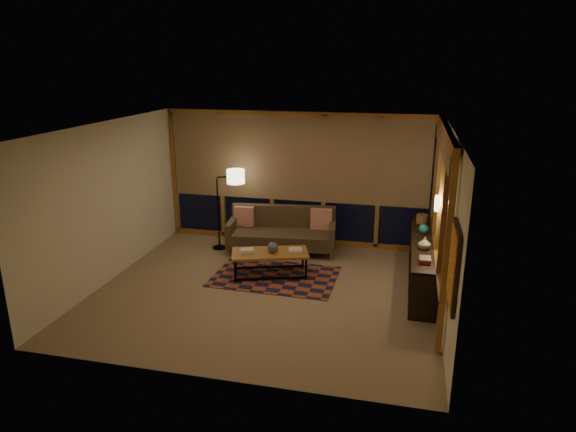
% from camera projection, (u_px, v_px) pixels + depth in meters
% --- Properties ---
extents(floor, '(5.50, 5.00, 0.01)m').
position_uv_depth(floor, '(266.00, 291.00, 8.49)').
color(floor, '#8C6E4B').
rests_on(floor, ground).
extents(ceiling, '(5.50, 5.00, 0.01)m').
position_uv_depth(ceiling, '(264.00, 127.00, 7.70)').
color(ceiling, white).
rests_on(ceiling, walls).
extents(walls, '(5.51, 5.01, 2.70)m').
position_uv_depth(walls, '(265.00, 213.00, 8.10)').
color(walls, beige).
rests_on(walls, floor).
extents(window_wall_back, '(5.30, 0.16, 2.60)m').
position_uv_depth(window_wall_back, '(298.00, 179.00, 10.36)').
color(window_wall_back, '#965E2C').
rests_on(window_wall_back, walls).
extents(window_wall_right, '(0.16, 3.70, 2.60)m').
position_uv_depth(window_wall_right, '(439.00, 213.00, 8.07)').
color(window_wall_right, '#965E2C').
rests_on(window_wall_right, walls).
extents(wall_art, '(0.06, 0.74, 0.94)m').
position_uv_depth(wall_art, '(453.00, 266.00, 5.75)').
color(wall_art, red).
rests_on(wall_art, walls).
extents(wall_sconce, '(0.12, 0.18, 0.22)m').
position_uv_depth(wall_sconce, '(437.00, 203.00, 7.88)').
color(wall_sconce, '#FFECBD').
rests_on(wall_sconce, walls).
extents(sofa, '(2.17, 1.08, 0.85)m').
position_uv_depth(sofa, '(282.00, 231.00, 10.10)').
color(sofa, '#453521').
rests_on(sofa, floor).
extents(pillow_left, '(0.41, 0.14, 0.40)m').
position_uv_depth(pillow_left, '(244.00, 217.00, 10.32)').
color(pillow_left, '#BC3109').
rests_on(pillow_left, sofa).
extents(pillow_right, '(0.42, 0.16, 0.42)m').
position_uv_depth(pillow_right, '(321.00, 220.00, 10.13)').
color(pillow_right, '#BC3109').
rests_on(pillow_right, sofa).
extents(area_rug, '(2.17, 1.47, 0.01)m').
position_uv_depth(area_rug, '(275.00, 277.00, 9.03)').
color(area_rug, '#943F21').
rests_on(area_rug, floor).
extents(coffee_table, '(1.45, 0.99, 0.44)m').
position_uv_depth(coffee_table, '(270.00, 264.00, 9.03)').
color(coffee_table, '#965E2C').
rests_on(coffee_table, floor).
extents(book_stack_a, '(0.28, 0.25, 0.07)m').
position_uv_depth(book_stack_a, '(247.00, 251.00, 8.91)').
color(book_stack_a, beige).
rests_on(book_stack_a, coffee_table).
extents(book_stack_b, '(0.27, 0.24, 0.05)m').
position_uv_depth(book_stack_b, '(295.00, 250.00, 8.98)').
color(book_stack_b, beige).
rests_on(book_stack_b, coffee_table).
extents(ceramic_pot, '(0.26, 0.26, 0.19)m').
position_uv_depth(ceramic_pot, '(273.00, 247.00, 8.93)').
color(ceramic_pot, black).
rests_on(ceramic_pot, coffee_table).
extents(floor_lamp, '(0.64, 0.55, 1.61)m').
position_uv_depth(floor_lamp, '(218.00, 210.00, 10.18)').
color(floor_lamp, black).
rests_on(floor_lamp, floor).
extents(bookshelf, '(0.40, 2.98, 0.75)m').
position_uv_depth(bookshelf, '(422.00, 261.00, 8.77)').
color(bookshelf, black).
rests_on(bookshelf, floor).
extents(basket, '(0.25, 0.25, 0.16)m').
position_uv_depth(basket, '(422.00, 219.00, 9.55)').
color(basket, '#AA6839').
rests_on(basket, bookshelf).
extents(teal_bowl, '(0.21, 0.21, 0.17)m').
position_uv_depth(teal_bowl, '(424.00, 229.00, 8.97)').
color(teal_bowl, teal).
rests_on(teal_bowl, bookshelf).
extents(vase, '(0.22, 0.22, 0.21)m').
position_uv_depth(vase, '(425.00, 243.00, 8.21)').
color(vase, tan).
rests_on(vase, bookshelf).
extents(shelf_book_stack, '(0.22, 0.26, 0.07)m').
position_uv_depth(shelf_book_stack, '(425.00, 260.00, 7.72)').
color(shelf_book_stack, beige).
rests_on(shelf_book_stack, bookshelf).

